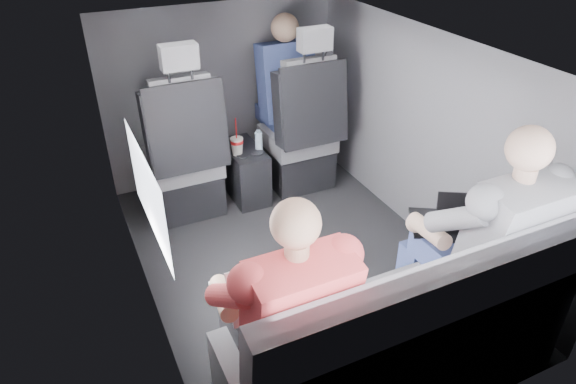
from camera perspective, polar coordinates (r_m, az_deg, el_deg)
name	(u,v)px	position (r m, az deg, el deg)	size (l,w,h in m)	color
floor	(296,260)	(3.30, 0.88, -7.57)	(2.60, 2.60, 0.00)	black
ceiling	(298,49)	(2.67, 1.12, 15.63)	(2.60, 2.60, 0.00)	#B2B2AD
panel_left	(137,204)	(2.70, -16.43, -1.24)	(0.02, 2.60, 1.35)	#56565B
panel_right	(424,138)	(3.38, 14.90, 5.81)	(0.02, 2.60, 1.35)	#56565B
panel_front	(222,94)	(4.03, -7.35, 10.79)	(1.80, 0.02, 1.35)	#56565B
panel_back	(450,318)	(2.06, 17.57, -13.16)	(1.80, 0.02, 1.35)	#56565B
side_window	(147,193)	(2.33, -15.35, -0.07)	(0.02, 0.75, 0.42)	white
seatbelt	(313,96)	(3.60, 2.76, 10.63)	(0.05, 0.01, 0.65)	black
front_seat_left	(185,163)	(3.62, -11.41, 3.20)	(0.52, 0.58, 1.26)	black
front_seat_right	(301,139)	(3.90, 1.45, 5.93)	(0.52, 0.58, 1.26)	black
center_console	(245,172)	(3.86, -4.84, 2.23)	(0.24, 0.48, 0.41)	black
rear_bench	(401,342)	(2.44, 12.43, -15.97)	(1.60, 0.57, 0.92)	slate
soda_cup	(237,145)	(3.65, -5.69, 5.17)	(0.09, 0.09, 0.28)	white
water_bottle	(259,141)	(3.71, -3.28, 5.71)	(0.05, 0.05, 0.15)	#9EBDD6
laptop_white	(260,288)	(2.15, -3.16, -10.58)	(0.34, 0.32, 0.25)	silver
laptop_black	(457,222)	(2.65, 18.31, -3.23)	(0.45, 0.49, 0.26)	black
passenger_rear_left	(283,314)	(2.06, -0.55, -13.40)	(0.49, 0.61, 1.20)	#2F2E33
passenger_rear_right	(484,242)	(2.54, 20.95, -5.20)	(0.53, 0.64, 1.26)	navy
passenger_front_right	(285,83)	(3.97, -0.31, 11.98)	(0.41, 0.41, 0.84)	navy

